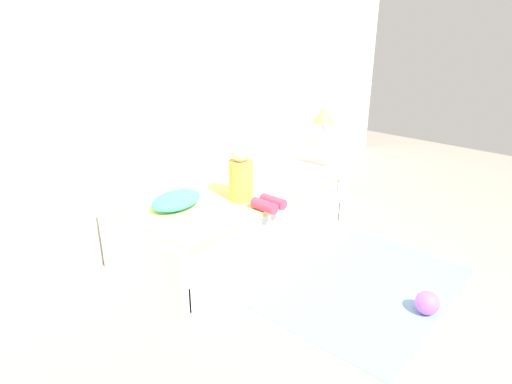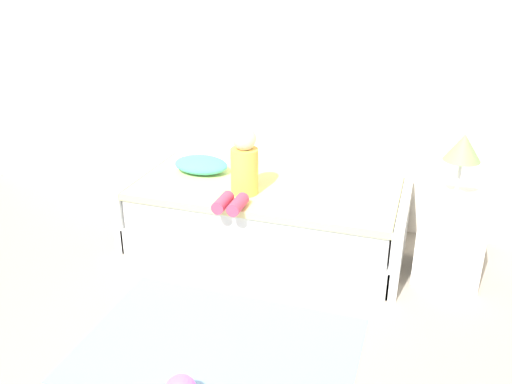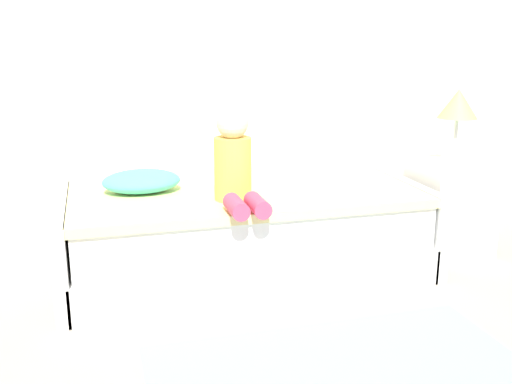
{
  "view_description": "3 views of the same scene",
  "coord_description": "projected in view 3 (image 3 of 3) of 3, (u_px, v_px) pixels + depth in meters",
  "views": [
    {
      "loc": [
        -2.59,
        -0.54,
        1.98
      ],
      "look_at": [
        0.06,
        1.75,
        0.55
      ],
      "focal_mm": 31.31,
      "sensor_mm": 36.0,
      "label": 1
    },
    {
      "loc": [
        1.18,
        -1.67,
        2.12
      ],
      "look_at": [
        0.06,
        1.75,
        0.55
      ],
      "focal_mm": 38.49,
      "sensor_mm": 36.0,
      "label": 2
    },
    {
      "loc": [
        -0.76,
        -1.21,
        1.36
      ],
      "look_at": [
        0.06,
        1.75,
        0.55
      ],
      "focal_mm": 41.54,
      "sensor_mm": 36.0,
      "label": 3
    }
  ],
  "objects": [
    {
      "name": "wall_rear",
      "position": [
        210.0,
        21.0,
        3.73
      ],
      "size": [
        7.2,
        0.1,
        2.9
      ],
      "primitive_type": "cube",
      "color": "silver",
      "rests_on": "ground"
    },
    {
      "name": "bed",
      "position": [
        245.0,
        231.0,
        3.49
      ],
      "size": [
        2.11,
        1.0,
        0.5
      ],
      "color": "white",
      "rests_on": "ground"
    },
    {
      "name": "nightstand",
      "position": [
        449.0,
        207.0,
        3.8
      ],
      "size": [
        0.44,
        0.44,
        0.6
      ],
      "primitive_type": "cube",
      "color": "white",
      "rests_on": "ground"
    },
    {
      "name": "table_lamp",
      "position": [
        458.0,
        107.0,
        3.64
      ],
      "size": [
        0.24,
        0.24,
        0.45
      ],
      "color": "silver",
      "rests_on": "nightstand"
    },
    {
      "name": "child_figure",
      "position": [
        235.0,
        164.0,
        3.13
      ],
      "size": [
        0.2,
        0.51,
        0.5
      ],
      "color": "gold",
      "rests_on": "bed"
    },
    {
      "name": "pillow",
      "position": [
        141.0,
        181.0,
        3.35
      ],
      "size": [
        0.44,
        0.3,
        0.13
      ],
      "primitive_type": "ellipsoid",
      "color": "#4CCCBC",
      "rests_on": "bed"
    }
  ]
}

